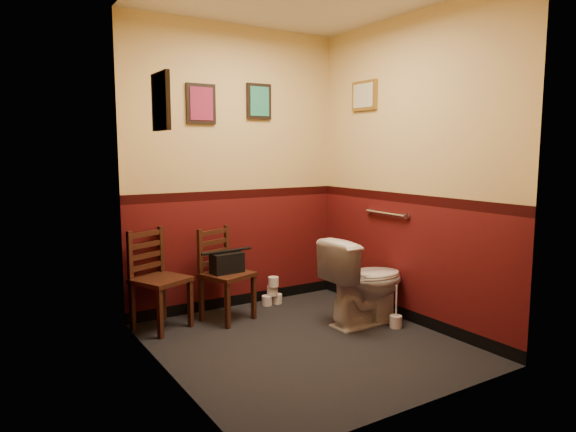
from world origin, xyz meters
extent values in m
cube|color=black|center=(0.00, 0.00, 0.00)|extent=(2.20, 2.40, 0.00)
cube|color=#500F10|center=(0.00, 1.20, 1.35)|extent=(2.20, 0.00, 2.70)
cube|color=#500F10|center=(0.00, -1.20, 1.35)|extent=(2.20, 0.00, 2.70)
cube|color=#500F10|center=(-1.10, 0.00, 1.35)|extent=(0.00, 2.40, 2.70)
cube|color=#500F10|center=(1.10, 0.00, 1.35)|extent=(0.00, 2.40, 2.70)
cylinder|color=silver|center=(1.07, 0.25, 0.95)|extent=(0.03, 0.50, 0.03)
cylinder|color=silver|center=(1.09, 0.00, 0.95)|extent=(0.02, 0.06, 0.06)
cylinder|color=silver|center=(1.09, 0.50, 0.95)|extent=(0.02, 0.06, 0.06)
cube|color=black|center=(-0.35, 1.18, 1.95)|extent=(0.28, 0.03, 0.36)
cube|color=#902245|center=(-0.35, 1.17, 1.95)|extent=(0.22, 0.01, 0.30)
cube|color=black|center=(0.25, 1.18, 2.00)|extent=(0.26, 0.03, 0.34)
cube|color=#2A876E|center=(0.25, 1.17, 2.00)|extent=(0.20, 0.01, 0.28)
cube|color=black|center=(-1.08, 0.10, 1.85)|extent=(0.03, 0.30, 0.38)
cube|color=beige|center=(-1.07, 0.10, 1.85)|extent=(0.01, 0.24, 0.31)
cube|color=olive|center=(1.08, 0.60, 2.05)|extent=(0.03, 0.34, 0.28)
cube|color=beige|center=(1.07, 0.60, 2.05)|extent=(0.01, 0.28, 0.22)
imported|color=white|center=(0.72, 0.12, 0.38)|extent=(0.78, 0.44, 0.76)
cylinder|color=silver|center=(0.88, -0.11, 0.05)|extent=(0.11, 0.11, 0.11)
cylinder|color=silver|center=(0.88, -0.11, 0.23)|extent=(0.01, 0.01, 0.30)
cube|color=#432114|center=(-0.85, 0.94, 0.43)|extent=(0.53, 0.53, 0.04)
cube|color=#432114|center=(-0.94, 0.72, 0.21)|extent=(0.05, 0.05, 0.43)
cube|color=#432114|center=(-1.08, 1.03, 0.21)|extent=(0.05, 0.05, 0.43)
cube|color=#432114|center=(-0.62, 0.86, 0.21)|extent=(0.05, 0.05, 0.43)
cube|color=#432114|center=(-0.76, 1.17, 0.21)|extent=(0.05, 0.05, 0.43)
cube|color=#432114|center=(-1.08, 1.04, 0.64)|extent=(0.05, 0.05, 0.43)
cube|color=#432114|center=(-0.76, 1.18, 0.64)|extent=(0.05, 0.05, 0.43)
cube|color=#432114|center=(-0.92, 1.11, 0.53)|extent=(0.31, 0.15, 0.04)
cube|color=#432114|center=(-0.92, 1.11, 0.62)|extent=(0.31, 0.15, 0.04)
cube|color=#432114|center=(-0.92, 1.11, 0.72)|extent=(0.31, 0.15, 0.04)
cube|color=#432114|center=(-0.92, 1.11, 0.81)|extent=(0.31, 0.15, 0.04)
cube|color=#432114|center=(-0.27, 0.86, 0.42)|extent=(0.50, 0.50, 0.04)
cube|color=#432114|center=(-0.37, 0.64, 0.21)|extent=(0.05, 0.05, 0.42)
cube|color=#432114|center=(-0.48, 0.96, 0.21)|extent=(0.05, 0.05, 0.42)
cube|color=#432114|center=(-0.05, 0.75, 0.21)|extent=(0.05, 0.05, 0.42)
cube|color=#432114|center=(-0.16, 1.07, 0.21)|extent=(0.05, 0.05, 0.42)
cube|color=#432114|center=(-0.48, 0.96, 0.63)|extent=(0.05, 0.04, 0.42)
cube|color=#432114|center=(-0.17, 1.07, 0.63)|extent=(0.05, 0.04, 0.42)
cube|color=#432114|center=(-0.32, 1.02, 0.51)|extent=(0.31, 0.13, 0.04)
cube|color=#432114|center=(-0.32, 1.02, 0.60)|extent=(0.31, 0.13, 0.04)
cube|color=#432114|center=(-0.32, 1.02, 0.70)|extent=(0.31, 0.13, 0.04)
cube|color=#432114|center=(-0.32, 1.02, 0.79)|extent=(0.31, 0.13, 0.04)
cube|color=black|center=(-0.27, 0.86, 0.53)|extent=(0.30, 0.17, 0.18)
cylinder|color=black|center=(-0.27, 0.86, 0.63)|extent=(0.25, 0.05, 0.03)
cylinder|color=silver|center=(0.25, 1.05, 0.05)|extent=(0.10, 0.10, 0.10)
cylinder|color=silver|center=(0.37, 1.05, 0.05)|extent=(0.10, 0.10, 0.10)
cylinder|color=silver|center=(0.31, 1.04, 0.14)|extent=(0.10, 0.10, 0.10)
cylinder|color=silver|center=(0.31, 1.02, 0.24)|extent=(0.10, 0.10, 0.10)
camera|label=1|loc=(-2.20, -3.26, 1.53)|focal=32.00mm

